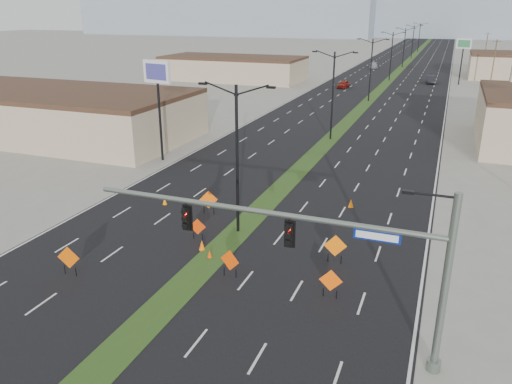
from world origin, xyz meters
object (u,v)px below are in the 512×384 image
(construction_sign_1, at_px, (198,227))
(cone_1, at_px, (210,254))
(streetlight_0, at_px, (237,156))
(construction_sign_3, at_px, (230,261))
(streetlight_4, at_px, (404,46))
(car_far, at_px, (374,65))
(signal_mast, at_px, (331,251))
(cone_0, at_px, (202,245))
(car_mid, at_px, (431,80))
(pole_sign_east_far, at_px, (463,47))
(construction_sign_5, at_px, (335,247))
(car_left, at_px, (343,84))
(streetlight_1, at_px, (333,93))
(construction_sign_0, at_px, (69,258))
(construction_sign_4, at_px, (331,281))
(streetlight_2, at_px, (371,68))
(pole_sign_west, at_px, (157,79))
(streetlight_3, at_px, (391,55))
(streetlight_6, at_px, (419,36))
(cone_3, at_px, (165,201))
(streetlight_5, at_px, (413,41))
(cone_2, at_px, (351,203))

(construction_sign_1, bearing_deg, cone_1, -61.24)
(streetlight_0, xyz_separation_m, construction_sign_3, (2.00, -5.90, -4.42))
(streetlight_4, relative_size, car_far, 2.16)
(streetlight_0, xyz_separation_m, cone_1, (-0.10, -4.23, -5.15))
(signal_mast, height_order, cone_0, signal_mast)
(car_mid, relative_size, pole_sign_east_far, 0.52)
(car_far, xyz_separation_m, pole_sign_east_far, (20.91, -24.90, 6.68))
(car_far, bearing_deg, construction_sign_5, -88.72)
(streetlight_0, height_order, car_left, streetlight_0)
(construction_sign_1, bearing_deg, streetlight_1, 73.14)
(construction_sign_1, bearing_deg, construction_sign_0, -137.04)
(construction_sign_4, bearing_deg, construction_sign_0, -173.95)
(streetlight_2, distance_m, pole_sign_east_far, 30.27)
(streetlight_1, xyz_separation_m, pole_sign_west, (-14.00, -14.64, 2.66))
(streetlight_3, distance_m, car_far, 25.05)
(streetlight_6, bearing_deg, streetlight_2, -90.00)
(pole_sign_west, xyz_separation_m, pole_sign_east_far, (28.06, 69.37, -0.73))
(streetlight_2, distance_m, streetlight_6, 112.00)
(construction_sign_5, xyz_separation_m, pole_sign_west, (-21.20, 15.47, 6.99))
(streetlight_6, height_order, cone_3, streetlight_6)
(streetlight_0, height_order, cone_1, streetlight_0)
(streetlight_0, xyz_separation_m, construction_sign_5, (7.20, -2.11, -4.33))
(streetlight_5, xyz_separation_m, construction_sign_3, (2.00, -145.90, -4.42))
(construction_sign_4, bearing_deg, cone_1, 161.72)
(car_mid, xyz_separation_m, construction_sign_5, (-1.44, -84.45, 0.31))
(cone_3, xyz_separation_m, pole_sign_east_far, (21.39, 80.15, 7.05))
(streetlight_3, bearing_deg, cone_3, -95.14)
(construction_sign_3, distance_m, construction_sign_5, 6.43)
(cone_2, relative_size, cone_3, 1.12)
(signal_mast, height_order, construction_sign_5, signal_mast)
(construction_sign_4, relative_size, cone_2, 2.43)
(car_left, bearing_deg, construction_sign_4, -73.80)
(streetlight_4, bearing_deg, cone_2, -86.51)
(streetlight_3, xyz_separation_m, construction_sign_4, (7.83, -90.01, -4.45))
(construction_sign_3, distance_m, construction_sign_4, 5.83)
(streetlight_3, distance_m, pole_sign_east_far, 14.25)
(streetlight_3, distance_m, car_left, 16.77)
(streetlight_5, distance_m, cone_2, 133.03)
(streetlight_1, height_order, streetlight_6, same)
(signal_mast, relative_size, cone_1, 30.69)
(streetlight_5, distance_m, car_left, 70.99)
(construction_sign_0, height_order, cone_3, construction_sign_0)
(cone_0, bearing_deg, pole_sign_east_far, 80.07)
(car_left, distance_m, construction_sign_5, 73.02)
(streetlight_2, bearing_deg, streetlight_6, 90.00)
(construction_sign_1, xyz_separation_m, pole_sign_west, (-12.00, 15.47, 7.22))
(car_left, xyz_separation_m, pole_sign_west, (-6.97, -56.16, 7.37))
(streetlight_4, relative_size, car_mid, 2.11)
(streetlight_0, bearing_deg, streetlight_1, 90.00)
(streetlight_3, height_order, cone_1, streetlight_3)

